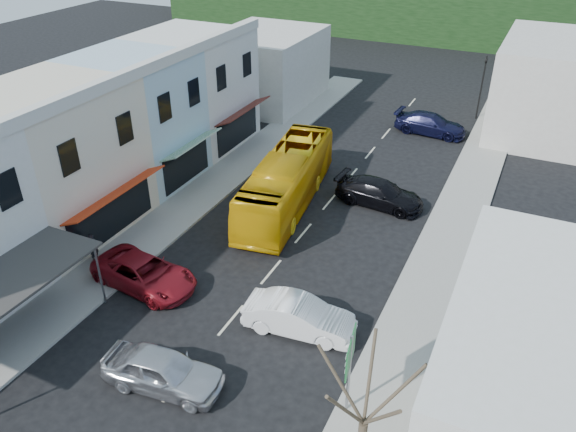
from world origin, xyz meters
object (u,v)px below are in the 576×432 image
at_px(car_red, 144,274).
at_px(pedestrian_left, 93,246).
at_px(car_silver, 163,372).
at_px(traffic_signal, 481,88).
at_px(bus, 287,182).
at_px(direction_sign, 349,375).
at_px(car_white, 299,318).
at_px(street_tree, 364,423).

distance_m(car_red, pedestrian_left, 3.54).
bearing_deg(car_silver, traffic_signal, -16.50).
bearing_deg(car_red, bus, -8.77).
bearing_deg(bus, direction_sign, -64.61).
bearing_deg(pedestrian_left, car_silver, -124.18).
bearing_deg(bus, traffic_signal, 59.95).
bearing_deg(direction_sign, car_silver, -173.95).
xyz_separation_m(car_silver, direction_sign, (6.81, 1.86, 1.14)).
height_order(car_silver, car_red, same).
relative_size(car_silver, car_red, 0.96).
bearing_deg(car_white, bus, 22.06).
distance_m(car_white, car_red, 8.03).
distance_m(car_silver, street_tree, 8.90).
bearing_deg(car_silver, car_red, 37.34).
distance_m(car_red, traffic_signal, 31.86).
bearing_deg(car_white, street_tree, -148.66).
xyz_separation_m(bus, pedestrian_left, (-6.28, -9.68, -0.55)).
xyz_separation_m(car_silver, street_tree, (8.30, -1.31, 2.94)).
relative_size(car_red, traffic_signal, 0.89).
relative_size(bus, direction_sign, 3.14).
xyz_separation_m(car_silver, car_red, (-4.59, 4.80, 0.00)).
bearing_deg(car_silver, pedestrian_left, 50.57).
xyz_separation_m(car_white, direction_sign, (3.37, -3.21, 1.14)).
xyz_separation_m(bus, car_silver, (1.80, -14.95, -0.85)).
distance_m(direction_sign, street_tree, 3.93).
bearing_deg(car_red, street_tree, -108.82).
distance_m(bus, traffic_signal, 21.36).
bearing_deg(car_white, pedestrian_left, 83.09).
distance_m(pedestrian_left, traffic_signal, 32.78).
relative_size(pedestrian_left, street_tree, 0.23).
bearing_deg(bus, pedestrian_left, -130.95).
xyz_separation_m(bus, street_tree, (10.10, -16.26, 2.09)).
bearing_deg(car_white, traffic_signal, -11.26).
relative_size(car_red, street_tree, 0.63).
bearing_deg(car_silver, car_white, -40.55).
relative_size(bus, traffic_signal, 2.24).
distance_m(bus, pedestrian_left, 11.55).
xyz_separation_m(car_red, traffic_signal, (10.80, 29.92, 1.89)).
distance_m(car_silver, pedestrian_left, 9.65).
height_order(car_red, pedestrian_left, pedestrian_left).
relative_size(street_tree, traffic_signal, 1.40).
height_order(direction_sign, traffic_signal, traffic_signal).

